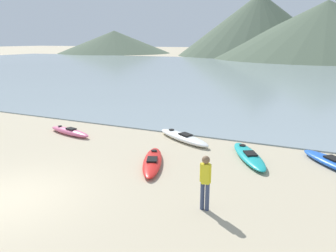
{
  "coord_description": "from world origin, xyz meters",
  "views": [
    {
      "loc": [
        7.88,
        -5.98,
        4.51
      ],
      "look_at": [
        1.58,
        7.9,
        0.5
      ],
      "focal_mm": 35.0,
      "sensor_mm": 36.0,
      "label": 1
    }
  ],
  "objects_px": {
    "kayak_on_sand_0": "(249,156)",
    "kayak_on_sand_1": "(152,162)",
    "kayak_on_sand_4": "(183,137)",
    "kayak_on_sand_2": "(70,132)",
    "person_near_foreground": "(205,179)",
    "kayak_on_sand_5": "(336,164)"
  },
  "relations": [
    {
      "from": "kayak_on_sand_0",
      "to": "kayak_on_sand_5",
      "type": "height_order",
      "value": "kayak_on_sand_5"
    },
    {
      "from": "kayak_on_sand_0",
      "to": "kayak_on_sand_1",
      "type": "bearing_deg",
      "value": -146.1
    },
    {
      "from": "kayak_on_sand_4",
      "to": "kayak_on_sand_0",
      "type": "bearing_deg",
      "value": -20.29
    },
    {
      "from": "kayak_on_sand_1",
      "to": "person_near_foreground",
      "type": "distance_m",
      "value": 3.74
    },
    {
      "from": "kayak_on_sand_2",
      "to": "kayak_on_sand_5",
      "type": "xyz_separation_m",
      "value": [
        11.78,
        0.57,
        -0.0
      ]
    },
    {
      "from": "kayak_on_sand_1",
      "to": "person_near_foreground",
      "type": "relative_size",
      "value": 1.99
    },
    {
      "from": "person_near_foreground",
      "to": "kayak_on_sand_1",
      "type": "bearing_deg",
      "value": 139.95
    },
    {
      "from": "kayak_on_sand_2",
      "to": "kayak_on_sand_4",
      "type": "bearing_deg",
      "value": 13.97
    },
    {
      "from": "kayak_on_sand_1",
      "to": "kayak_on_sand_2",
      "type": "distance_m",
      "value": 5.9
    },
    {
      "from": "kayak_on_sand_1",
      "to": "person_near_foreground",
      "type": "bearing_deg",
      "value": -40.05
    },
    {
      "from": "kayak_on_sand_4",
      "to": "person_near_foreground",
      "type": "distance_m",
      "value": 6.41
    },
    {
      "from": "kayak_on_sand_1",
      "to": "person_near_foreground",
      "type": "xyz_separation_m",
      "value": [
        2.81,
        -2.36,
        0.76
      ]
    },
    {
      "from": "kayak_on_sand_1",
      "to": "kayak_on_sand_2",
      "type": "relative_size",
      "value": 1.08
    },
    {
      "from": "kayak_on_sand_4",
      "to": "kayak_on_sand_2",
      "type": "bearing_deg",
      "value": -166.03
    },
    {
      "from": "kayak_on_sand_0",
      "to": "person_near_foreground",
      "type": "height_order",
      "value": "person_near_foreground"
    },
    {
      "from": "kayak_on_sand_5",
      "to": "kayak_on_sand_2",
      "type": "bearing_deg",
      "value": -177.24
    },
    {
      "from": "kayak_on_sand_2",
      "to": "kayak_on_sand_0",
      "type": "bearing_deg",
      "value": 1.1
    },
    {
      "from": "kayak_on_sand_2",
      "to": "kayak_on_sand_4",
      "type": "xyz_separation_m",
      "value": [
        5.48,
        1.36,
        0.01
      ]
    },
    {
      "from": "kayak_on_sand_2",
      "to": "kayak_on_sand_4",
      "type": "distance_m",
      "value": 5.65
    },
    {
      "from": "kayak_on_sand_1",
      "to": "kayak_on_sand_0",
      "type": "bearing_deg",
      "value": 33.9
    },
    {
      "from": "kayak_on_sand_4",
      "to": "person_near_foreground",
      "type": "xyz_separation_m",
      "value": [
        2.9,
        -5.67,
        0.73
      ]
    },
    {
      "from": "kayak_on_sand_1",
      "to": "kayak_on_sand_2",
      "type": "bearing_deg",
      "value": 160.76
    }
  ]
}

